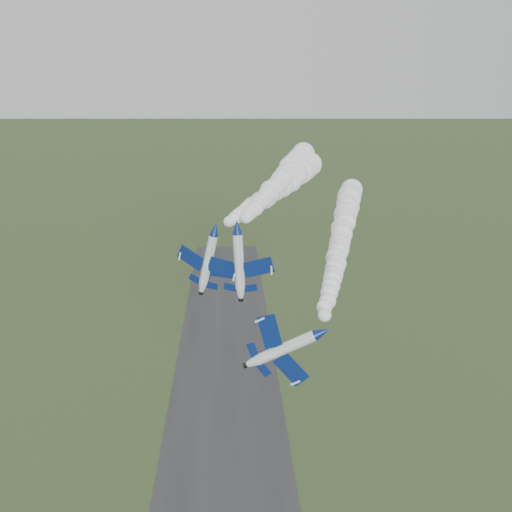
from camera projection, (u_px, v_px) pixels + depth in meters
The scene contains 7 objects.
runway at pixel (225, 436), 109.45m from camera, with size 24.00×260.00×0.04m, color #2F2F32.
jet_lead at pixel (323, 332), 70.07m from camera, with size 5.53×12.33×8.98m.
smoke_trail_jet_lead at pixel (342, 234), 108.89m from camera, with size 5.48×78.29×5.48m, color white, non-canonical shape.
jet_pair_left at pixel (215, 229), 86.17m from camera, with size 9.95×11.73×3.68m.
smoke_trail_jet_pair_left at pixel (277, 188), 113.51m from camera, with size 5.76×56.32×5.76m, color white, non-canonical shape.
jet_pair_right at pixel (237, 227), 85.05m from camera, with size 10.98×12.79×3.22m.
smoke_trail_jet_pair_right at pixel (281, 180), 115.76m from camera, with size 5.70×61.29×5.70m, color white, non-canonical shape.
Camera 1 is at (1.38, -64.47, 65.47)m, focal length 40.00 mm.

